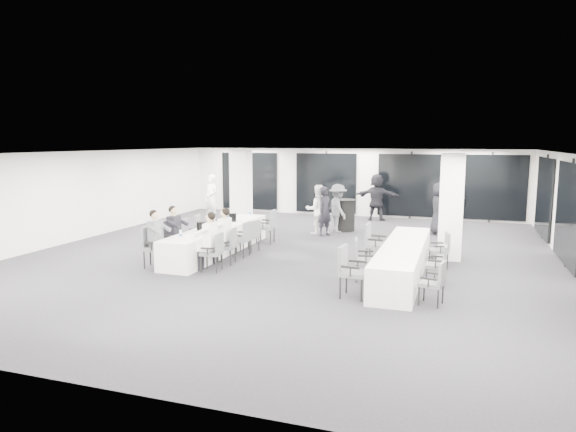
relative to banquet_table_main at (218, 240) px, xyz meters
name	(u,v)px	position (x,y,z in m)	size (l,w,h in m)	color
room	(330,202)	(2.85, 1.41, 1.01)	(14.04, 16.04, 2.84)	#222227
column_left	(241,191)	(-0.83, 3.50, 1.02)	(0.60, 0.60, 2.80)	white
column_right	(451,207)	(6.17, 1.30, 1.02)	(0.60, 0.60, 2.80)	white
banquet_table_main	(218,240)	(0.00, 0.00, 0.00)	(0.90, 5.00, 0.75)	silver
banquet_table_side	(403,260)	(5.18, -0.89, 0.00)	(0.90, 5.00, 0.75)	silver
cocktail_table	(345,215)	(2.58, 4.66, 0.18)	(0.79, 0.79, 1.10)	black
chair_main_left_near	(152,244)	(-0.84, -2.00, 0.21)	(0.62, 0.65, 1.02)	#515459
chair_main_left_second	(171,237)	(-0.84, -1.11, 0.22)	(0.61, 0.65, 1.04)	#515459
chair_main_left_mid	(188,233)	(-0.83, -0.19, 0.16)	(0.49, 0.55, 0.94)	#515459
chair_main_left_fourth	(202,229)	(-0.83, 0.62, 0.17)	(0.57, 0.60, 0.95)	#515459
chair_main_left_far	(215,224)	(-0.84, 1.46, 0.19)	(0.54, 0.59, 0.99)	#515459
chair_main_right_near	(214,250)	(0.83, -1.87, 0.15)	(0.51, 0.56, 0.93)	#515459
chair_main_right_second	(229,244)	(0.83, -1.08, 0.15)	(0.51, 0.55, 0.91)	#515459
chair_main_right_mid	(242,237)	(0.83, -0.21, 0.17)	(0.49, 0.55, 0.95)	#515459
chair_main_right_fourth	(252,234)	(0.83, 0.46, 0.14)	(0.55, 0.57, 0.90)	#515459
chair_main_right_far	(268,224)	(0.84, 1.73, 0.21)	(0.56, 0.62, 1.03)	#515459
chair_side_left_near	(350,268)	(4.34, -2.85, 0.22)	(0.56, 0.62, 1.04)	#515459
chair_side_left_mid	(362,257)	(4.35, -1.55, 0.17)	(0.56, 0.60, 0.95)	#515459
chair_side_left_far	(374,241)	(4.34, 0.10, 0.22)	(0.53, 0.60, 1.04)	#515459
chair_side_right_near	(435,280)	(6.00, -2.86, 0.12)	(0.51, 0.54, 0.86)	#515459
chair_side_right_mid	(439,262)	(6.00, -1.30, 0.12)	(0.45, 0.50, 0.86)	#515459
chair_side_right_far	(442,248)	(6.00, 0.26, 0.13)	(0.53, 0.56, 0.88)	#515459
seated_guest_a	(158,235)	(-0.67, -1.97, 0.44)	(0.50, 0.38, 1.44)	#5A5C61
seated_guest_b	(176,229)	(-0.67, -1.10, 0.44)	(0.50, 0.38, 1.44)	black
seated_guest_c	(208,238)	(0.67, -1.88, 0.44)	(0.50, 0.38, 1.44)	white
seated_guest_d	(222,232)	(0.67, -1.09, 0.44)	(0.50, 0.38, 1.44)	white
standing_guest_a	(325,208)	(2.17, 3.52, 0.55)	(0.67, 0.54, 1.85)	black
standing_guest_b	(318,206)	(1.86, 3.72, 0.57)	(0.91, 0.56, 1.89)	white
standing_guest_c	(338,205)	(2.42, 4.27, 0.57)	(1.22, 0.62, 1.88)	#5A5C61
standing_guest_d	(458,204)	(6.31, 6.55, 0.51)	(1.04, 0.58, 1.76)	black
standing_guest_e	(439,205)	(5.71, 5.01, 0.61)	(0.95, 0.58, 1.98)	black
standing_guest_f	(377,194)	(3.26, 7.38, 0.68)	(1.93, 0.74, 2.10)	black
standing_guest_g	(211,195)	(-2.81, 5.09, 0.66)	(0.75, 0.61, 2.07)	white
ice_bucket_near	(201,226)	(-0.10, -0.80, 0.50)	(0.22, 0.22, 0.26)	black
ice_bucket_far	(233,217)	(0.01, 0.96, 0.50)	(0.22, 0.22, 0.25)	black
water_bottle_a	(181,234)	(-0.08, -1.87, 0.48)	(0.07, 0.07, 0.21)	silver
water_bottle_b	(229,221)	(0.17, 0.37, 0.49)	(0.07, 0.07, 0.22)	silver
water_bottle_c	(250,212)	(0.03, 2.21, 0.48)	(0.07, 0.07, 0.21)	silver
plate_a	(182,236)	(-0.19, -1.64, 0.39)	(0.20, 0.20, 0.03)	white
plate_b	(195,237)	(0.20, -1.66, 0.39)	(0.22, 0.22, 0.03)	white
plate_c	(212,230)	(0.12, -0.61, 0.39)	(0.18, 0.18, 0.03)	white
wine_glass	(192,233)	(0.28, -1.94, 0.53)	(0.08, 0.08, 0.21)	silver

